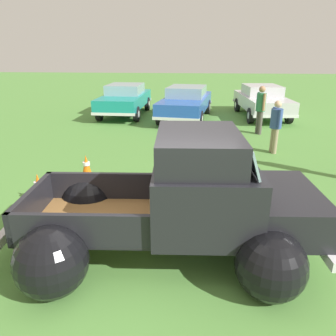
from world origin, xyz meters
name	(u,v)px	position (x,y,z in m)	size (l,w,h in m)	color
ground_plane	(160,250)	(0.00, 0.00, 0.00)	(80.00, 80.00, 0.00)	#548C3D
vintage_pickup_truck	(186,208)	(0.39, 0.02, 0.76)	(4.71, 2.95, 1.96)	black
show_car_0	(125,98)	(-2.81, 11.05, 0.78)	(1.98, 4.49, 1.43)	black
show_car_1	(186,101)	(0.12, 10.35, 0.79)	(2.51, 4.92, 1.43)	black
show_car_2	(262,100)	(3.61, 11.12, 0.78)	(2.16, 4.59, 1.43)	black
spectator_0	(261,107)	(2.91, 7.76, 1.01)	(0.43, 0.53, 1.76)	#4C4742
spectator_2	(276,124)	(2.93, 5.40, 0.90)	(0.39, 0.54, 1.59)	gray
lane_cone_0	(39,188)	(-2.66, 1.52, 0.31)	(0.36, 0.36, 0.63)	black
lane_cone_1	(87,168)	(-2.06, 2.79, 0.31)	(0.36, 0.36, 0.63)	black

